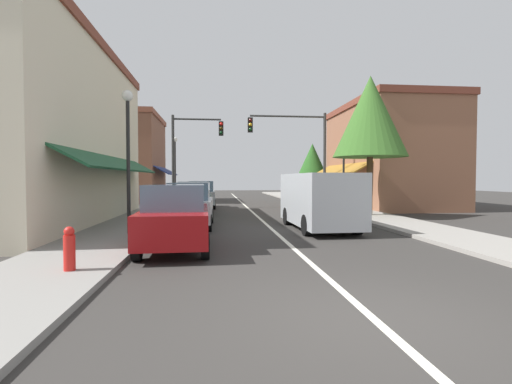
{
  "coord_description": "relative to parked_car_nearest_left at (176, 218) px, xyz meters",
  "views": [
    {
      "loc": [
        -2.17,
        -4.94,
        1.93
      ],
      "look_at": [
        -0.18,
        13.29,
        1.28
      ],
      "focal_mm": 26.73,
      "sensor_mm": 36.0,
      "label": 1
    }
  ],
  "objects": [
    {
      "name": "ground_plane",
      "position": [
        3.22,
        12.53,
        -0.88
      ],
      "size": [
        80.0,
        80.0,
        0.0
      ],
      "primitive_type": "plane",
      "color": "#33302D"
    },
    {
      "name": "sidewalk_left",
      "position": [
        -2.28,
        12.53,
        -0.82
      ],
      "size": [
        2.6,
        56.0,
        0.12
      ],
      "primitive_type": "cube",
      "color": "gray",
      "rests_on": "ground"
    },
    {
      "name": "sidewalk_right",
      "position": [
        8.72,
        12.53,
        -0.82
      ],
      "size": [
        2.6,
        56.0,
        0.12
      ],
      "primitive_type": "cube",
      "color": "gray",
      "rests_on": "ground"
    },
    {
      "name": "lane_center_stripe",
      "position": [
        3.22,
        12.53,
        -0.88
      ],
      "size": [
        0.14,
        52.0,
        0.01
      ],
      "primitive_type": "cube",
      "color": "silver",
      "rests_on": "ground"
    },
    {
      "name": "storefront_left_block",
      "position": [
        -5.84,
        6.53,
        2.97
      ],
      "size": [
        5.85,
        14.2,
        7.69
      ],
      "color": "beige",
      "rests_on": "ground"
    },
    {
      "name": "storefront_right_block",
      "position": [
        12.83,
        14.53,
        2.64
      ],
      "size": [
        6.94,
        10.2,
        7.02
      ],
      "color": "#8E5B42",
      "rests_on": "ground"
    },
    {
      "name": "storefront_far_left",
      "position": [
        -5.64,
        22.53,
        2.74
      ],
      "size": [
        5.44,
        8.2,
        7.23
      ],
      "color": "brown",
      "rests_on": "ground"
    },
    {
      "name": "parked_car_nearest_left",
      "position": [
        0.0,
        0.0,
        0.0
      ],
      "size": [
        1.87,
        4.14,
        1.77
      ],
      "rotation": [
        0.0,
        0.0,
        0.03
      ],
      "color": "maroon",
      "rests_on": "ground"
    },
    {
      "name": "parked_car_second_left",
      "position": [
        0.07,
        4.8,
        0.0
      ],
      "size": [
        1.84,
        4.13,
        1.77
      ],
      "rotation": [
        0.0,
        0.0,
        -0.02
      ],
      "color": "silver",
      "rests_on": "ground"
    },
    {
      "name": "parked_car_third_left",
      "position": [
        -0.04,
        10.0,
        0.0
      ],
      "size": [
        1.82,
        4.12,
        1.77
      ],
      "rotation": [
        0.0,
        0.0,
        0.01
      ],
      "color": "#0F4C33",
      "rests_on": "ground"
    },
    {
      "name": "parked_car_far_left",
      "position": [
        0.19,
        14.71,
        0.0
      ],
      "size": [
        1.83,
        4.13,
        1.77
      ],
      "rotation": [
        0.0,
        0.0,
        0.02
      ],
      "color": "#B7BABF",
      "rests_on": "ground"
    },
    {
      "name": "van_in_lane",
      "position": [
        4.98,
        3.69,
        0.27
      ],
      "size": [
        2.09,
        5.22,
        2.12
      ],
      "rotation": [
        0.0,
        0.0,
        0.02
      ],
      "color": "#B2B7BC",
      "rests_on": "ground"
    },
    {
      "name": "traffic_signal_mast_arm",
      "position": [
        6.36,
        13.18,
        3.25
      ],
      "size": [
        5.01,
        0.5,
        6.08
      ],
      "color": "#333333",
      "rests_on": "ground"
    },
    {
      "name": "traffic_signal_left_corner",
      "position": [
        -0.54,
        14.32,
        3.07
      ],
      "size": [
        3.3,
        0.5,
        5.99
      ],
      "color": "#333333",
      "rests_on": "ground"
    },
    {
      "name": "street_lamp_left_near",
      "position": [
        -1.78,
        2.54,
        2.37
      ],
      "size": [
        0.36,
        0.36,
        4.83
      ],
      "color": "black",
      "rests_on": "ground"
    },
    {
      "name": "street_lamp_right_mid",
      "position": [
        8.42,
        10.77,
        2.0
      ],
      "size": [
        0.36,
        0.36,
        4.2
      ],
      "color": "black",
      "rests_on": "ground"
    },
    {
      "name": "street_lamp_left_far",
      "position": [
        -1.84,
        18.21,
        2.46
      ],
      "size": [
        0.36,
        0.36,
        4.99
      ],
      "color": "black",
      "rests_on": "ground"
    },
    {
      "name": "tree_right_near",
      "position": [
        8.74,
        7.84,
        4.12
      ],
      "size": [
        3.65,
        3.65,
        7.02
      ],
      "color": "#4C331E",
      "rests_on": "ground"
    },
    {
      "name": "tree_right_far",
      "position": [
        9.33,
        21.29,
        2.62
      ],
      "size": [
        2.52,
        2.52,
        4.91
      ],
      "color": "#4C331E",
      "rests_on": "ground"
    },
    {
      "name": "fire_hydrant",
      "position": [
        -1.79,
        -2.62,
        -0.33
      ],
      "size": [
        0.22,
        0.22,
        0.87
      ],
      "color": "red",
      "rests_on": "ground"
    }
  ]
}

